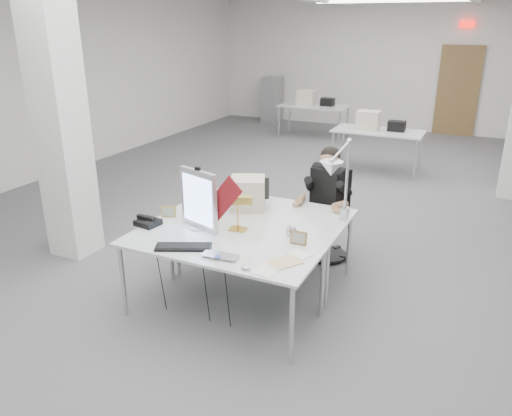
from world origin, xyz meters
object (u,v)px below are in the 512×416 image
Objects in this scene: desk_main at (222,244)px; desk_phone at (148,222)px; beige_monitor at (248,193)px; bankers_lamp at (238,213)px; seated_person at (328,186)px; laptop at (218,258)px; office_chair at (328,216)px; architect_lamp at (340,184)px; monitor at (199,200)px.

desk_main is 8.42× the size of desk_phone.
bankers_lamp is at bearing -96.07° from beige_monitor.
seated_person is 1.34m from bankers_lamp.
bankers_lamp reaches higher than desk_main.
seated_person reaches higher than laptop.
office_chair is at bearing 74.66° from laptop.
beige_monitor is at bearing 101.23° from desk_main.
architect_lamp is at bearing 31.63° from desk_phone.
desk_phone is 1.88m from architect_lamp.
seated_person is 2.02m from desk_phone.
desk_main is 0.93m from beige_monitor.
bankers_lamp is 0.99m from architect_lamp.
laptop is (0.14, -0.31, 0.02)m from desk_main.
laptop is 1.47× the size of desk_phone.
bankers_lamp is (-0.14, 0.64, 0.16)m from laptop.
bankers_lamp is at bearing -88.83° from office_chair.
monitor reaches higher than laptop.
desk_main is 5.11× the size of beige_monitor.
office_chair is at bearing 112.31° from seated_person.
monitor is at bearing -127.86° from beige_monitor.
office_chair is 2.94× the size of beige_monitor.
monitor is at bearing 148.76° from desk_main.
architect_lamp reaches higher than bankers_lamp.
desk_main is at bearing 108.87° from laptop.
seated_person is (0.50, 1.56, 0.16)m from desk_main.
laptop is at bearing -66.39° from desk_main.
office_chair is 1.72m from monitor.
office_chair is at bearing 76.28° from monitor.
office_chair reaches higher than laptop.
monitor is at bearing 128.31° from laptop.
laptop is at bearing -106.34° from architect_lamp.
seated_person is 0.95m from beige_monitor.
architect_lamp is at bearing 52.53° from laptop.
seated_person is 2.34× the size of beige_monitor.
bankers_lamp is 0.39× the size of architect_lamp.
desk_phone is 0.24× the size of architect_lamp.
desk_phone reaches higher than desk_main.
architect_lamp reaches higher than desk_phone.
monitor is 0.39m from bankers_lamp.
architect_lamp reaches higher than seated_person.
desk_phone is (-1.35, -1.56, 0.26)m from office_chair.
laptop is 1.26m from beige_monitor.
monitor reaches higher than beige_monitor.
laptop is at bearing -78.57° from seated_person.
beige_monitor reaches higher than office_chair.
monitor reaches higher than desk_main.
desk_phone is at bearing -108.54° from office_chair.
beige_monitor is (-0.67, -0.71, 0.40)m from office_chair.
beige_monitor is at bearing 93.03° from monitor.
beige_monitor is (-0.31, 1.21, 0.15)m from laptop.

